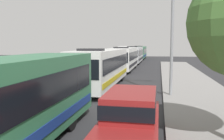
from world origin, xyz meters
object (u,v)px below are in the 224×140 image
(bus_second_in_line, at_px, (102,66))
(streetlamp_mid, at_px, (173,12))
(white_suv, at_px, (131,117))
(bus_middle, at_px, (125,58))
(bus_fourth_in_line, at_px, (134,54))
(bus_rear, at_px, (140,52))
(box_truck_oncoming, at_px, (124,52))

(bus_second_in_line, height_order, streetlamp_mid, streetlamp_mid)
(white_suv, bearing_deg, bus_middle, 98.54)
(bus_fourth_in_line, height_order, bus_rear, same)
(bus_middle, height_order, bus_rear, same)
(bus_second_in_line, xyz_separation_m, bus_middle, (-0.00, 13.17, -0.00))
(bus_second_in_line, distance_m, box_truck_oncoming, 35.76)
(streetlamp_mid, bearing_deg, bus_rear, 97.28)
(box_truck_oncoming, bearing_deg, bus_rear, 47.48)
(bus_second_in_line, bearing_deg, bus_rear, 90.00)
(bus_middle, distance_m, streetlamp_mid, 17.55)
(bus_middle, distance_m, bus_fourth_in_line, 12.74)
(streetlamp_mid, bearing_deg, box_truck_oncoming, 102.67)
(bus_fourth_in_line, bearing_deg, bus_second_in_line, -90.00)
(bus_fourth_in_line, height_order, box_truck_oncoming, bus_fourth_in_line)
(bus_second_in_line, distance_m, bus_rear, 39.21)
(bus_middle, height_order, bus_fourth_in_line, same)
(bus_middle, bearing_deg, streetlamp_mid, -71.62)
(bus_second_in_line, relative_size, streetlamp_mid, 1.27)
(bus_fourth_in_line, xyz_separation_m, bus_rear, (0.00, 13.30, 0.00))
(bus_rear, bearing_deg, bus_second_in_line, -90.00)
(bus_rear, bearing_deg, streetlamp_mid, -82.72)
(bus_second_in_line, xyz_separation_m, streetlamp_mid, (5.40, -3.07, 3.85))
(white_suv, xyz_separation_m, box_truck_oncoming, (-7.00, 47.06, 0.67))
(box_truck_oncoming, bearing_deg, streetlamp_mid, -77.33)
(bus_middle, height_order, streetlamp_mid, streetlamp_mid)
(bus_second_in_line, relative_size, bus_fourth_in_line, 1.00)
(bus_second_in_line, xyz_separation_m, bus_fourth_in_line, (-0.00, 25.91, -0.00))
(white_suv, relative_size, streetlamp_mid, 0.53)
(bus_middle, relative_size, bus_fourth_in_line, 0.97)
(bus_second_in_line, height_order, bus_middle, same)
(bus_rear, bearing_deg, white_suv, -85.82)
(bus_middle, distance_m, bus_rear, 26.04)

